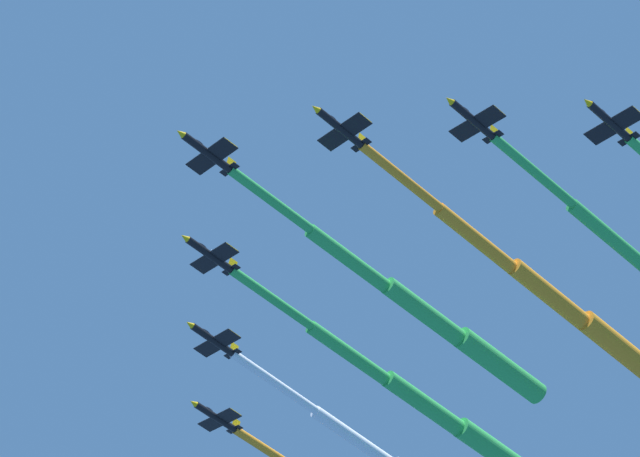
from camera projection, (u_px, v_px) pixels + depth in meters
name	position (u px, v px, depth m)	size (l,w,h in m)	color
jet_lead	(432.00, 318.00, 218.91)	(45.70, 60.35, 4.21)	black
jet_port_inner	(557.00, 301.00, 221.84)	(47.61, 61.99, 4.16)	black
jet_starboard_inner	(432.00, 409.00, 231.25)	(47.45, 62.78, 4.28)	black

